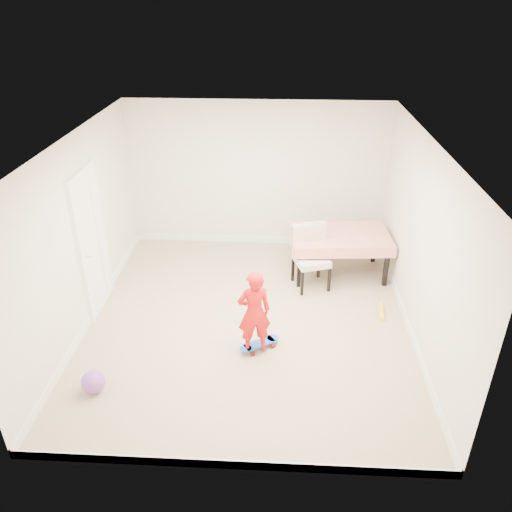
# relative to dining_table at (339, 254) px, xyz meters

# --- Properties ---
(ground) EXTENTS (5.00, 5.00, 0.00)m
(ground) POSITION_rel_dining_table_xyz_m (-1.39, -1.43, -0.36)
(ground) COLOR tan
(ground) RESTS_ON ground
(ceiling) EXTENTS (4.50, 5.00, 0.04)m
(ceiling) POSITION_rel_dining_table_xyz_m (-1.39, -1.43, 2.22)
(ceiling) COLOR white
(ceiling) RESTS_ON wall_back
(wall_back) EXTENTS (4.50, 0.04, 2.60)m
(wall_back) POSITION_rel_dining_table_xyz_m (-1.39, 1.05, 0.94)
(wall_back) COLOR silver
(wall_back) RESTS_ON ground
(wall_front) EXTENTS (4.50, 0.04, 2.60)m
(wall_front) POSITION_rel_dining_table_xyz_m (-1.39, -3.91, 0.94)
(wall_front) COLOR silver
(wall_front) RESTS_ON ground
(wall_left) EXTENTS (0.04, 5.00, 2.60)m
(wall_left) POSITION_rel_dining_table_xyz_m (-3.62, -1.43, 0.94)
(wall_left) COLOR silver
(wall_left) RESTS_ON ground
(wall_right) EXTENTS (0.04, 5.00, 2.60)m
(wall_right) POSITION_rel_dining_table_xyz_m (0.84, -1.43, 0.94)
(wall_right) COLOR silver
(wall_right) RESTS_ON ground
(door) EXTENTS (0.11, 0.94, 2.11)m
(door) POSITION_rel_dining_table_xyz_m (-3.62, -1.13, 0.66)
(door) COLOR white
(door) RESTS_ON ground
(baseboard_back) EXTENTS (4.50, 0.02, 0.12)m
(baseboard_back) POSITION_rel_dining_table_xyz_m (-1.39, 1.06, -0.30)
(baseboard_back) COLOR white
(baseboard_back) RESTS_ON ground
(baseboard_front) EXTENTS (4.50, 0.02, 0.12)m
(baseboard_front) POSITION_rel_dining_table_xyz_m (-1.39, -3.92, -0.30)
(baseboard_front) COLOR white
(baseboard_front) RESTS_ON ground
(baseboard_left) EXTENTS (0.02, 5.00, 0.12)m
(baseboard_left) POSITION_rel_dining_table_xyz_m (-3.63, -1.43, -0.30)
(baseboard_left) COLOR white
(baseboard_left) RESTS_ON ground
(baseboard_right) EXTENTS (0.02, 5.00, 0.12)m
(baseboard_right) POSITION_rel_dining_table_xyz_m (0.85, -1.43, -0.30)
(baseboard_right) COLOR white
(baseboard_right) RESTS_ON ground
(dining_table) EXTENTS (1.63, 1.10, 0.73)m
(dining_table) POSITION_rel_dining_table_xyz_m (0.00, 0.00, 0.00)
(dining_table) COLOR red
(dining_table) RESTS_ON ground
(dining_chair) EXTENTS (0.71, 0.76, 1.00)m
(dining_chair) POSITION_rel_dining_table_xyz_m (-0.47, -0.43, 0.14)
(dining_chair) COLOR beige
(dining_chair) RESTS_ON ground
(skateboard) EXTENTS (0.59, 0.50, 0.09)m
(skateboard) POSITION_rel_dining_table_xyz_m (-1.21, -2.03, -0.32)
(skateboard) COLOR blue
(skateboard) RESTS_ON ground
(child) EXTENTS (0.49, 0.38, 1.17)m
(child) POSITION_rel_dining_table_xyz_m (-1.27, -2.10, 0.22)
(child) COLOR red
(child) RESTS_ON ground
(balloon) EXTENTS (0.28, 0.28, 0.28)m
(balloon) POSITION_rel_dining_table_xyz_m (-3.12, -2.93, -0.22)
(balloon) COLOR purple
(balloon) RESTS_ON ground
(foam_toy) EXTENTS (0.11, 0.40, 0.06)m
(foam_toy) POSITION_rel_dining_table_xyz_m (0.55, -1.14, -0.33)
(foam_toy) COLOR yellow
(foam_toy) RESTS_ON ground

